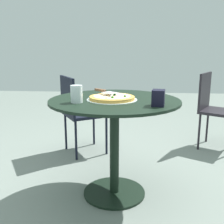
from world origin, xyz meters
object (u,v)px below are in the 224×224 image
(pizza_on_tray, at_px, (112,98))
(patio_chair_far, at_px, (213,105))
(napkin_dispenser, at_px, (158,98))
(patio_chair_near, at_px, (78,109))
(patio_table, at_px, (114,125))
(pizza_server, at_px, (105,91))
(drinking_cup, at_px, (77,94))

(pizza_on_tray, xyz_separation_m, patio_chair_far, (1.14, -1.05, -0.27))
(napkin_dispenser, relative_size, patio_chair_far, 0.12)
(napkin_dispenser, distance_m, patio_chair_near, 1.30)
(patio_table, height_order, napkin_dispenser, napkin_dispenser)
(patio_table, bearing_deg, pizza_on_tray, 145.18)
(pizza_on_tray, xyz_separation_m, pizza_server, (0.07, 0.06, 0.04))
(pizza_on_tray, height_order, patio_chair_far, patio_chair_far)
(drinking_cup, relative_size, napkin_dispenser, 1.14)
(patio_table, height_order, patio_chair_near, patio_chair_near)
(patio_table, relative_size, napkin_dispenser, 9.16)
(napkin_dispenser, bearing_deg, drinking_cup, 92.82)
(patio_table, xyz_separation_m, pizza_server, (0.04, 0.08, 0.24))
(pizza_on_tray, relative_size, drinking_cup, 3.06)
(patio_table, height_order, drinking_cup, drinking_cup)
(patio_table, xyz_separation_m, napkin_dispenser, (-0.21, -0.29, 0.24))
(drinking_cup, bearing_deg, patio_chair_near, 11.21)
(drinking_cup, distance_m, patio_chair_far, 1.82)
(pizza_server, relative_size, drinking_cup, 1.62)
(patio_table, distance_m, napkin_dispenser, 0.43)
(pizza_server, height_order, napkin_dispenser, napkin_dispenser)
(patio_table, distance_m, pizza_on_tray, 0.21)
(patio_chair_near, bearing_deg, pizza_on_tray, -153.48)
(patio_table, xyz_separation_m, drinking_cup, (-0.14, 0.25, 0.25))
(pizza_on_tray, distance_m, napkin_dispenser, 0.36)
(patio_table, bearing_deg, pizza_server, 60.42)
(patio_table, height_order, patio_chair_far, patio_chair_far)
(napkin_dispenser, bearing_deg, patio_chair_near, 45.27)
(napkin_dispenser, bearing_deg, pizza_on_tray, 69.47)
(drinking_cup, bearing_deg, patio_chair_far, -45.47)
(drinking_cup, height_order, patio_chair_near, drinking_cup)
(patio_chair_near, bearing_deg, napkin_dispenser, -144.52)
(patio_chair_far, bearing_deg, pizza_on_tray, 137.50)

